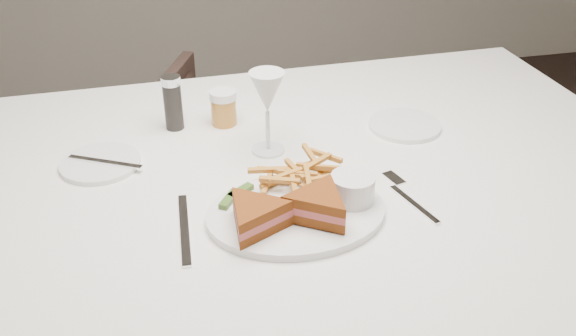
# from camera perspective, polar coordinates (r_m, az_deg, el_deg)

# --- Properties ---
(table) EXTENTS (1.61, 1.09, 0.75)m
(table) POSITION_cam_1_polar(r_m,az_deg,el_deg) (1.48, -0.46, -13.19)
(table) COLOR white
(table) RESTS_ON ground
(chair_far) EXTENTS (0.81, 0.79, 0.65)m
(chair_far) POSITION_cam_1_polar(r_m,az_deg,el_deg) (2.17, -3.40, 1.02)
(chair_far) COLOR #48322C
(chair_far) RESTS_ON ground
(table_setting) EXTENTS (0.82, 0.59, 0.18)m
(table_setting) POSITION_cam_1_polar(r_m,az_deg,el_deg) (1.19, -0.63, -0.36)
(table_setting) COLOR white
(table_setting) RESTS_ON table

